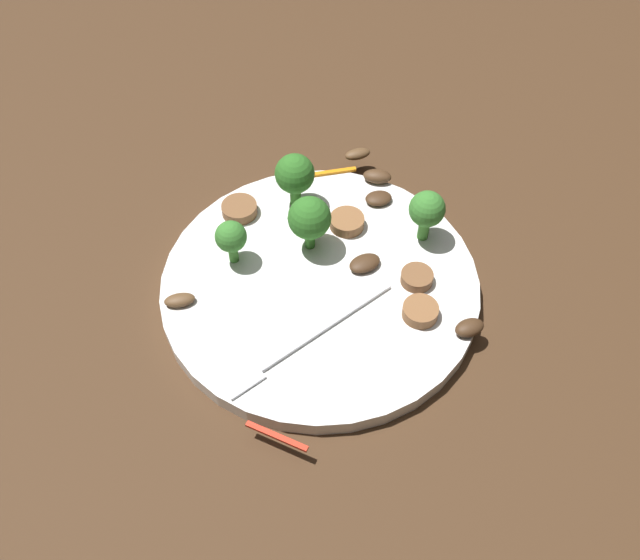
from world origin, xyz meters
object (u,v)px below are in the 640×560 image
(sausage_slice_1, at_px, (239,209))
(mushroom_3, at_px, (358,154))
(broccoli_floret_1, at_px, (231,238))
(mushroom_1, at_px, (379,198))
(mushroom_4, at_px, (377,176))
(fork, at_px, (299,344))
(broccoli_floret_2, at_px, (309,219))
(plate, at_px, (320,286))
(mushroom_2, at_px, (469,328))
(mushroom_0, at_px, (180,300))
(sausage_slice_0, at_px, (347,222))
(mushroom_5, at_px, (365,263))
(broccoli_floret_3, at_px, (427,210))
(sausage_slice_2, at_px, (417,278))
(pepper_strip_1, at_px, (277,436))
(broccoli_floret_0, at_px, (295,175))
(sausage_slice_3, at_px, (420,311))
(pepper_strip_0, at_px, (332,172))

(sausage_slice_1, height_order, mushroom_3, same)
(broccoli_floret_1, height_order, mushroom_1, broccoli_floret_1)
(sausage_slice_1, height_order, mushroom_4, mushroom_4)
(fork, height_order, broccoli_floret_2, broccoli_floret_2)
(mushroom_1, bearing_deg, fork, 33.54)
(plate, height_order, mushroom_2, mushroom_2)
(mushroom_0, bearing_deg, sausage_slice_0, 179.35)
(mushroom_3, bearing_deg, mushroom_5, 58.26)
(broccoli_floret_3, relative_size, sausage_slice_2, 1.88)
(broccoli_floret_3, distance_m, mushroom_0, 0.24)
(sausage_slice_2, relative_size, mushroom_1, 1.09)
(broccoli_floret_2, distance_m, pepper_strip_1, 0.21)
(plate, height_order, sausage_slice_2, sausage_slice_2)
(broccoli_floret_2, xyz_separation_m, mushroom_3, (-0.11, -0.08, -0.03))
(sausage_slice_2, distance_m, mushroom_3, 0.18)
(sausage_slice_2, distance_m, mushroom_1, 0.11)
(broccoli_floret_0, height_order, mushroom_2, broccoli_floret_0)
(mushroom_1, xyz_separation_m, mushroom_4, (-0.02, -0.03, 0.00))
(broccoli_floret_0, height_order, broccoli_floret_2, same)
(broccoli_floret_0, distance_m, broccoli_floret_1, 0.09)
(sausage_slice_0, height_order, sausage_slice_1, same)
(sausage_slice_3, bearing_deg, plate, -56.54)
(sausage_slice_0, relative_size, mushroom_4, 1.16)
(sausage_slice_2, bearing_deg, broccoli_floret_1, -41.00)
(broccoli_floret_1, bearing_deg, sausage_slice_2, 139.00)
(sausage_slice_0, height_order, sausage_slice_3, same)
(fork, bearing_deg, plate, -142.66)
(mushroom_0, bearing_deg, mushroom_5, 161.91)
(broccoli_floret_1, distance_m, broccoli_floret_3, 0.18)
(mushroom_5, bearing_deg, broccoli_floret_2, -58.92)
(mushroom_5, bearing_deg, broccoli_floret_3, -179.62)
(mushroom_1, relative_size, mushroom_4, 0.93)
(mushroom_4, xyz_separation_m, pepper_strip_0, (0.03, -0.03, -0.00))
(pepper_strip_0, bearing_deg, sausage_slice_0, 67.97)
(mushroom_2, bearing_deg, sausage_slice_1, -66.53)
(broccoli_floret_2, xyz_separation_m, mushroom_0, (0.14, -0.00, -0.03))
(broccoli_floret_0, relative_size, sausage_slice_1, 1.70)
(plate, bearing_deg, mushroom_4, -146.60)
(plate, height_order, sausage_slice_1, sausage_slice_1)
(broccoli_floret_3, xyz_separation_m, sausage_slice_0, (0.05, -0.05, -0.03))
(sausage_slice_3, bearing_deg, broccoli_floret_0, -83.21)
(sausage_slice_0, xyz_separation_m, pepper_strip_0, (-0.03, -0.07, -0.00))
(fork, bearing_deg, mushroom_5, -162.65)
(mushroom_0, bearing_deg, plate, 159.46)
(broccoli_floret_1, relative_size, mushroom_1, 1.75)
(sausage_slice_0, relative_size, mushroom_0, 1.22)
(fork, bearing_deg, broccoli_floret_2, -132.69)
(mushroom_2, bearing_deg, pepper_strip_0, -92.01)
(plate, xyz_separation_m, sausage_slice_2, (-0.08, 0.05, 0.01))
(broccoli_floret_0, bearing_deg, mushroom_4, 168.93)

